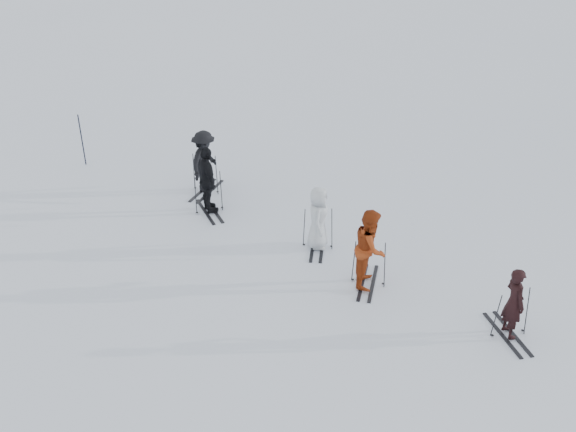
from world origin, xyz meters
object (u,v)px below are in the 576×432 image
(piste_marker, at_px, (82,140))
(skier_uphill_left, at_px, (208,181))
(skier_red, at_px, (370,249))
(skier_near_dark, at_px, (514,304))
(skier_uphill_far, at_px, (204,162))
(skier_grey, at_px, (318,219))

(piste_marker, bearing_deg, skier_uphill_left, -52.66)
(skier_red, bearing_deg, skier_near_dark, -111.07)
(skier_uphill_far, relative_size, piste_marker, 1.10)
(skier_uphill_far, height_order, piste_marker, skier_uphill_far)
(skier_grey, height_order, skier_uphill_left, skier_uphill_left)
(skier_grey, relative_size, piste_marker, 0.97)
(skier_grey, bearing_deg, skier_uphill_left, 63.74)
(skier_uphill_left, height_order, skier_uphill_far, skier_uphill_left)
(skier_red, xyz_separation_m, skier_uphill_left, (-3.04, 4.70, 0.00))
(skier_near_dark, bearing_deg, skier_red, 42.24)
(skier_red, distance_m, piste_marker, 11.24)
(skier_near_dark, relative_size, piste_marker, 0.94)
(skier_red, relative_size, piste_marker, 1.12)
(skier_red, distance_m, skier_uphill_left, 5.60)
(skier_red, height_order, piste_marker, skier_red)
(skier_red, distance_m, skier_grey, 2.04)
(skier_red, relative_size, skier_uphill_far, 1.01)
(skier_uphill_left, bearing_deg, skier_near_dark, -151.97)
(skier_grey, xyz_separation_m, skier_uphill_left, (-2.40, 2.77, 0.13))
(skier_uphill_left, height_order, piste_marker, skier_uphill_left)
(skier_near_dark, xyz_separation_m, skier_uphill_far, (-5.05, 8.69, 0.15))
(skier_near_dark, relative_size, skier_grey, 0.97)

